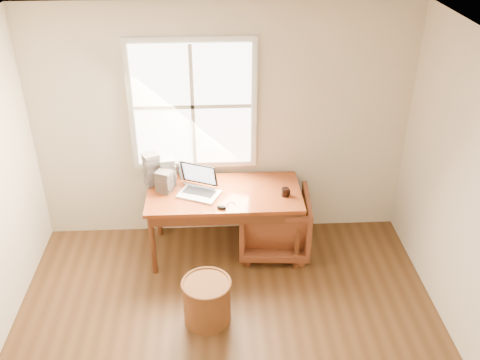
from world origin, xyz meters
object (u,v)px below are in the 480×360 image
object	(u,v)px
desk	(224,194)
coffee_mug	(285,192)
wicker_stool	(207,301)
laptop	(199,181)
armchair	(274,223)
cd_stack_a	(168,171)

from	to	relation	value
desk	coffee_mug	xyz separation A→B (m)	(0.62, -0.11, 0.06)
wicker_stool	laptop	world-z (taller)	laptop
armchair	wicker_stool	bearing A→B (deg)	59.45
wicker_stool	coffee_mug	distance (m)	1.37
wicker_stool	laptop	distance (m)	1.22
wicker_stool	coffee_mug	size ratio (longest dim) A/B	4.97
wicker_stool	armchair	bearing A→B (deg)	55.32
laptop	coffee_mug	bearing A→B (deg)	20.01
coffee_mug	wicker_stool	bearing A→B (deg)	-111.56
laptop	cd_stack_a	bearing A→B (deg)	166.12
desk	coffee_mug	bearing A→B (deg)	-9.78
armchair	coffee_mug	distance (m)	0.47
armchair	cd_stack_a	xyz separation A→B (m)	(-1.12, 0.21, 0.55)
desk	laptop	xyz separation A→B (m)	(-0.26, -0.05, 0.19)
desk	cd_stack_a	bearing A→B (deg)	160.39
desk	wicker_stool	world-z (taller)	desk
armchair	laptop	xyz separation A→B (m)	(-0.79, -0.05, 0.57)
wicker_stool	desk	bearing A→B (deg)	79.64
laptop	cd_stack_a	xyz separation A→B (m)	(-0.33, 0.25, -0.02)
armchair	wicker_stool	xyz separation A→B (m)	(-0.73, -1.05, -0.13)
laptop	armchair	bearing A→B (deg)	27.33
armchair	cd_stack_a	distance (m)	1.27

